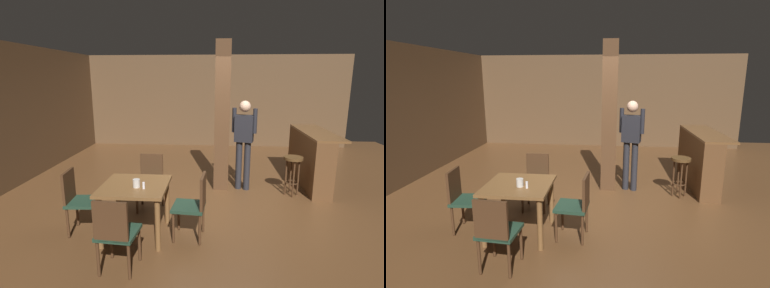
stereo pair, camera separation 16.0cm
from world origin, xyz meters
TOP-DOWN VIEW (x-y plane):
  - ground_plane at (0.00, 0.00)m, footprint 10.80×10.80m
  - wall_back at (0.00, 4.50)m, footprint 8.00×0.10m
  - pillar at (0.10, 0.71)m, footprint 0.28×0.28m
  - dining_table at (-1.10, -1.19)m, footprint 0.88×0.88m
  - chair_south at (-1.09, -2.03)m, footprint 0.45×0.45m
  - chair_north at (-1.07, -0.32)m, footprint 0.42×0.42m
  - chair_west at (-1.91, -1.18)m, footprint 0.45×0.45m
  - chair_east at (-0.29, -1.22)m, footprint 0.45×0.45m
  - napkin_cup at (-1.05, -1.28)m, footprint 0.09×0.09m
  - salt_shaker at (-0.94, -1.33)m, footprint 0.03×0.03m
  - standing_person at (0.52, 0.67)m, footprint 0.47×0.28m
  - bar_counter at (1.88, 1.07)m, footprint 0.56×1.86m
  - bar_stool_near at (1.40, 0.42)m, footprint 0.34×0.34m

SIDE VIEW (x-z plane):
  - ground_plane at x=0.00m, z-range 0.00..0.00m
  - chair_south at x=-1.09m, z-range 0.06..0.95m
  - chair_north at x=-1.07m, z-range 0.06..0.95m
  - chair_west at x=-1.91m, z-range 0.06..0.95m
  - chair_east at x=-0.29m, z-range 0.06..0.95m
  - bar_stool_near at x=1.40m, z-range 0.18..0.92m
  - bar_counter at x=1.88m, z-range 0.01..1.10m
  - dining_table at x=-1.10m, z-range 0.23..0.97m
  - salt_shaker at x=-0.94m, z-range 0.73..0.82m
  - napkin_cup at x=-1.05m, z-range 0.73..0.84m
  - standing_person at x=0.52m, z-range 0.14..1.86m
  - wall_back at x=0.00m, z-range 0.00..2.80m
  - pillar at x=0.10m, z-range 0.00..2.80m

